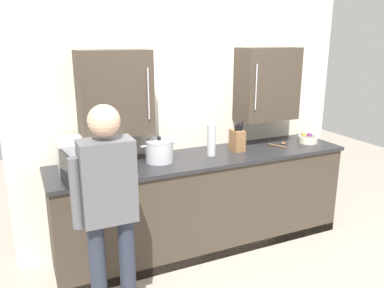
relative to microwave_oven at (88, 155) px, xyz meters
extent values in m
plane|color=#9E9384|center=(1.08, -0.77, -1.09)|extent=(9.38, 9.38, 0.00)
cube|color=beige|center=(1.08, 0.33, 0.21)|extent=(3.46, 0.10, 2.58)
cube|color=#3D3328|center=(0.28, 0.12, 0.49)|extent=(0.62, 0.32, 0.73)
cylinder|color=#B7BABF|center=(0.53, -0.05, 0.49)|extent=(0.01, 0.01, 0.44)
cube|color=#3D3328|center=(1.87, 0.12, 0.49)|extent=(0.62, 0.32, 0.73)
cylinder|color=#B7BABF|center=(1.62, -0.05, 0.49)|extent=(0.01, 0.01, 0.44)
cube|color=#3D3328|center=(1.08, -0.03, -0.63)|extent=(2.87, 0.61, 0.91)
cube|color=#232326|center=(1.08, -0.03, -0.16)|extent=(2.91, 0.65, 0.03)
cube|color=black|center=(1.08, -0.32, -1.04)|extent=(2.87, 0.04, 0.09)
cube|color=#B7BABF|center=(0.03, 0.01, 0.00)|extent=(0.53, 0.38, 0.28)
cube|color=beige|center=(-0.05, 0.00, 0.00)|extent=(0.34, 0.32, 0.22)
cube|color=black|center=(0.22, -0.18, 0.00)|extent=(0.15, 0.01, 0.26)
cube|color=black|center=(-0.21, -0.36, 0.00)|extent=(0.08, 0.38, 0.26)
cylinder|color=#B7BABF|center=(0.63, -0.01, -0.05)|extent=(0.25, 0.25, 0.19)
cylinder|color=#B7BABF|center=(0.63, -0.01, 0.06)|extent=(0.26, 0.26, 0.02)
cylinder|color=black|center=(0.63, -0.01, 0.08)|extent=(0.04, 0.04, 0.03)
cylinder|color=#B7BABF|center=(0.48, -0.01, 0.02)|extent=(0.05, 0.02, 0.02)
cylinder|color=#B7BABF|center=(0.78, -0.01, 0.02)|extent=(0.05, 0.02, 0.02)
cube|color=brown|center=(1.46, 0.00, -0.04)|extent=(0.11, 0.15, 0.21)
cylinder|color=black|center=(1.42, -0.02, 0.10)|extent=(0.02, 0.02, 0.06)
cylinder|color=black|center=(1.44, -0.02, 0.10)|extent=(0.02, 0.02, 0.07)
cylinder|color=black|center=(1.46, -0.02, 0.10)|extent=(0.02, 0.02, 0.07)
cylinder|color=black|center=(1.47, -0.02, 0.09)|extent=(0.02, 0.02, 0.05)
cylinder|color=black|center=(1.49, -0.02, 0.11)|extent=(0.02, 0.02, 0.09)
cylinder|color=#B7BABF|center=(1.15, -0.04, 0.00)|extent=(0.08, 0.08, 0.28)
cylinder|color=#B7BABF|center=(1.15, -0.04, 0.15)|extent=(0.09, 0.09, 0.03)
cylinder|color=brown|center=(1.91, -0.05, -0.13)|extent=(0.09, 0.19, 0.01)
ellipsoid|color=brown|center=(2.03, 0.00, -0.13)|extent=(0.08, 0.07, 0.02)
cylinder|color=beige|center=(2.30, -0.06, -0.10)|extent=(0.20, 0.20, 0.07)
cylinder|color=#6B6659|center=(2.30, -0.06, -0.09)|extent=(0.17, 0.17, 0.05)
sphere|color=orange|center=(2.29, -0.01, -0.07)|extent=(0.06, 0.06, 0.06)
sphere|color=#511E5B|center=(2.33, -0.04, -0.07)|extent=(0.06, 0.06, 0.06)
sphere|color=#511E5B|center=(2.32, -0.06, -0.07)|extent=(0.05, 0.05, 0.05)
cylinder|color=#282D3D|center=(-0.13, -0.88, -0.64)|extent=(0.11, 0.11, 0.90)
cylinder|color=#282D3D|center=(0.07, -0.88, -0.64)|extent=(0.11, 0.11, 0.90)
cube|color=#56565B|center=(-0.03, -0.88, 0.08)|extent=(0.34, 0.20, 0.54)
sphere|color=#DBAD89|center=(-0.03, -0.88, 0.47)|extent=(0.20, 0.20, 0.20)
cylinder|color=#DBAD89|center=(0.09, -0.61, 0.18)|extent=(0.17, 0.58, 0.28)
cylinder|color=#56565B|center=(-0.23, -0.88, 0.03)|extent=(0.07, 0.07, 0.46)
camera|label=1|loc=(-0.49, -3.19, 0.97)|focal=36.26mm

